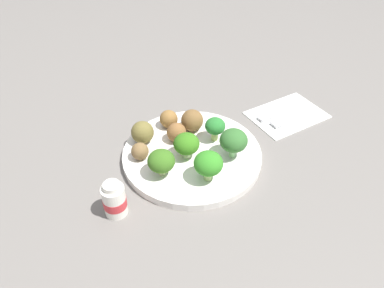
{
  "coord_description": "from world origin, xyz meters",
  "views": [
    {
      "loc": [
        0.28,
        0.46,
        0.5
      ],
      "look_at": [
        0.0,
        0.0,
        0.04
      ],
      "focal_mm": 33.84,
      "sensor_mm": 36.0,
      "label": 1
    }
  ],
  "objects_px": {
    "broccoli_floret_near_rim": "(208,164)",
    "meatball_back_right": "(143,132)",
    "broccoli_floret_front_left": "(215,127)",
    "broccoli_floret_back_left": "(234,141)",
    "broccoli_floret_center": "(187,144)",
    "yogurt_bottle": "(114,200)",
    "meatball_mid_right": "(176,132)",
    "napkin": "(287,114)",
    "knife": "(280,110)",
    "meatball_mid_left": "(192,120)",
    "plate": "(192,154)",
    "meatball_back_left": "(170,119)",
    "broccoli_floret_front_right": "(161,161)",
    "meatball_near_rim": "(140,151)",
    "fork": "(290,118)"
  },
  "relations": [
    {
      "from": "broccoli_floret_near_rim",
      "to": "meatball_mid_left",
      "type": "xyz_separation_m",
      "value": [
        -0.05,
        -0.14,
        -0.01
      ]
    },
    {
      "from": "napkin",
      "to": "broccoli_floret_front_right",
      "type": "bearing_deg",
      "value": 5.71
    },
    {
      "from": "broccoli_floret_back_left",
      "to": "meatball_near_rim",
      "type": "relative_size",
      "value": 1.78
    },
    {
      "from": "broccoli_floret_front_right",
      "to": "meatball_back_left",
      "type": "height_order",
      "value": "broccoli_floret_front_right"
    },
    {
      "from": "meatball_mid_left",
      "to": "broccoli_floret_front_left",
      "type": "bearing_deg",
      "value": 112.75
    },
    {
      "from": "broccoli_floret_front_left",
      "to": "broccoli_floret_near_rim",
      "type": "distance_m",
      "value": 0.12
    },
    {
      "from": "broccoli_floret_near_rim",
      "to": "meatball_mid_left",
      "type": "relative_size",
      "value": 1.27
    },
    {
      "from": "broccoli_floret_near_rim",
      "to": "fork",
      "type": "height_order",
      "value": "broccoli_floret_near_rim"
    },
    {
      "from": "broccoli_floret_front_left",
      "to": "broccoli_floret_back_left",
      "type": "relative_size",
      "value": 0.85
    },
    {
      "from": "napkin",
      "to": "yogurt_bottle",
      "type": "relative_size",
      "value": 2.42
    },
    {
      "from": "meatball_mid_right",
      "to": "yogurt_bottle",
      "type": "height_order",
      "value": "yogurt_bottle"
    },
    {
      "from": "broccoli_floret_center",
      "to": "broccoli_floret_front_left",
      "type": "relative_size",
      "value": 1.01
    },
    {
      "from": "broccoli_floret_center",
      "to": "yogurt_bottle",
      "type": "xyz_separation_m",
      "value": [
        0.17,
        0.05,
        -0.02
      ]
    },
    {
      "from": "meatball_mid_right",
      "to": "yogurt_bottle",
      "type": "distance_m",
      "value": 0.2
    },
    {
      "from": "meatball_back_left",
      "to": "broccoli_floret_back_left",
      "type": "bearing_deg",
      "value": 111.54
    },
    {
      "from": "plate",
      "to": "broccoli_floret_back_left",
      "type": "xyz_separation_m",
      "value": [
        -0.06,
        0.05,
        0.05
      ]
    },
    {
      "from": "knife",
      "to": "meatball_mid_right",
      "type": "bearing_deg",
      "value": -4.38
    },
    {
      "from": "broccoli_floret_front_left",
      "to": "broccoli_floret_back_left",
      "type": "xyz_separation_m",
      "value": [
        -0.0,
        0.06,
        0.01
      ]
    },
    {
      "from": "broccoli_floret_back_left",
      "to": "yogurt_bottle",
      "type": "xyz_separation_m",
      "value": [
        0.25,
        0.0,
        -0.02
      ]
    },
    {
      "from": "broccoli_floret_center",
      "to": "broccoli_floret_front_right",
      "type": "xyz_separation_m",
      "value": [
        0.06,
        0.02,
        0.0
      ]
    },
    {
      "from": "broccoli_floret_center",
      "to": "yogurt_bottle",
      "type": "distance_m",
      "value": 0.18
    },
    {
      "from": "meatball_mid_right",
      "to": "meatball_near_rim",
      "type": "relative_size",
      "value": 1.17
    },
    {
      "from": "broccoli_floret_near_rim",
      "to": "meatball_back_right",
      "type": "bearing_deg",
      "value": -70.82
    },
    {
      "from": "plate",
      "to": "yogurt_bottle",
      "type": "xyz_separation_m",
      "value": [
        0.18,
        0.05,
        0.02
      ]
    },
    {
      "from": "meatball_mid_left",
      "to": "broccoli_floret_front_right",
      "type": "bearing_deg",
      "value": 36.35
    },
    {
      "from": "broccoli_floret_center",
      "to": "napkin",
      "type": "xyz_separation_m",
      "value": [
        -0.28,
        -0.02,
        -0.05
      ]
    },
    {
      "from": "napkin",
      "to": "meatball_mid_right",
      "type": "bearing_deg",
      "value": -7.89
    },
    {
      "from": "knife",
      "to": "meatball_mid_left",
      "type": "bearing_deg",
      "value": -8.97
    },
    {
      "from": "broccoli_floret_near_rim",
      "to": "knife",
      "type": "bearing_deg",
      "value": -158.62
    },
    {
      "from": "broccoli_floret_near_rim",
      "to": "fork",
      "type": "relative_size",
      "value": 0.5
    },
    {
      "from": "napkin",
      "to": "knife",
      "type": "xyz_separation_m",
      "value": [
        0.01,
        -0.02,
        0.0
      ]
    },
    {
      "from": "meatball_near_rim",
      "to": "meatball_back_right",
      "type": "bearing_deg",
      "value": -121.35
    },
    {
      "from": "broccoli_floret_front_left",
      "to": "meatball_back_right",
      "type": "bearing_deg",
      "value": -28.99
    },
    {
      "from": "meatball_mid_right",
      "to": "meatball_back_left",
      "type": "height_order",
      "value": "meatball_mid_right"
    },
    {
      "from": "broccoli_floret_back_left",
      "to": "meatball_back_left",
      "type": "distance_m",
      "value": 0.16
    },
    {
      "from": "meatball_mid_left",
      "to": "yogurt_bottle",
      "type": "relative_size",
      "value": 0.68
    },
    {
      "from": "meatball_mid_left",
      "to": "napkin",
      "type": "height_order",
      "value": "meatball_mid_left"
    },
    {
      "from": "broccoli_floret_front_right",
      "to": "meatball_mid_right",
      "type": "height_order",
      "value": "broccoli_floret_front_right"
    },
    {
      "from": "plate",
      "to": "knife",
      "type": "xyz_separation_m",
      "value": [
        -0.26,
        -0.03,
        -0.0
      ]
    },
    {
      "from": "broccoli_floret_front_right",
      "to": "meatball_mid_right",
      "type": "bearing_deg",
      "value": -134.76
    },
    {
      "from": "meatball_near_rim",
      "to": "fork",
      "type": "relative_size",
      "value": 0.29
    },
    {
      "from": "broccoli_floret_back_left",
      "to": "plate",
      "type": "bearing_deg",
      "value": -40.11
    },
    {
      "from": "knife",
      "to": "meatball_near_rim",
      "type": "bearing_deg",
      "value": -1.52
    },
    {
      "from": "meatball_back_left",
      "to": "napkin",
      "type": "distance_m",
      "value": 0.28
    },
    {
      "from": "broccoli_floret_front_left",
      "to": "yogurt_bottle",
      "type": "xyz_separation_m",
      "value": [
        0.25,
        0.06,
        -0.02
      ]
    },
    {
      "from": "broccoli_floret_center",
      "to": "meatball_back_left",
      "type": "xyz_separation_m",
      "value": [
        -0.02,
        -0.1,
        -0.01
      ]
    },
    {
      "from": "broccoli_floret_front_right",
      "to": "yogurt_bottle",
      "type": "relative_size",
      "value": 0.77
    },
    {
      "from": "broccoli_floret_center",
      "to": "meatball_near_rim",
      "type": "bearing_deg",
      "value": -28.24
    },
    {
      "from": "meatball_mid_right",
      "to": "napkin",
      "type": "relative_size",
      "value": 0.24
    },
    {
      "from": "plate",
      "to": "broccoli_floret_back_left",
      "type": "height_order",
      "value": "broccoli_floret_back_left"
    }
  ]
}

